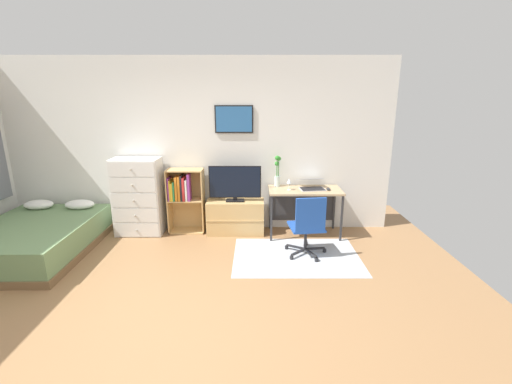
{
  "coord_description": "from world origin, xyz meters",
  "views": [
    {
      "loc": [
        0.91,
        -3.01,
        2.09
      ],
      "look_at": [
        0.91,
        1.5,
        0.85
      ],
      "focal_mm": 24.2,
      "sensor_mm": 36.0,
      "label": 1
    }
  ],
  "objects_px": {
    "bookshelf": "(184,195)",
    "laptop": "(311,184)",
    "television": "(235,184)",
    "wine_glass": "(289,181)",
    "bamboo_vase": "(278,172)",
    "bed": "(36,238)",
    "office_chair": "(308,225)",
    "desk": "(304,197)",
    "tv_stand": "(236,217)",
    "computer_mouse": "(329,189)",
    "dresser": "(139,197)"
  },
  "relations": [
    {
      "from": "television",
      "to": "bamboo_vase",
      "type": "distance_m",
      "value": 0.69
    },
    {
      "from": "bookshelf",
      "to": "wine_glass",
      "type": "height_order",
      "value": "bookshelf"
    },
    {
      "from": "television",
      "to": "office_chair",
      "type": "relative_size",
      "value": 0.94
    },
    {
      "from": "television",
      "to": "desk",
      "type": "xyz_separation_m",
      "value": [
        1.08,
        0.01,
        -0.21
      ]
    },
    {
      "from": "bookshelf",
      "to": "bamboo_vase",
      "type": "xyz_separation_m",
      "value": [
        1.48,
        0.05,
        0.36
      ]
    },
    {
      "from": "bamboo_vase",
      "to": "bookshelf",
      "type": "bearing_deg",
      "value": -178.23
    },
    {
      "from": "television",
      "to": "wine_glass",
      "type": "xyz_separation_m",
      "value": [
        0.82,
        -0.11,
        0.07
      ]
    },
    {
      "from": "bookshelf",
      "to": "tv_stand",
      "type": "xyz_separation_m",
      "value": [
        0.82,
        -0.05,
        -0.34
      ]
    },
    {
      "from": "television",
      "to": "wine_glass",
      "type": "height_order",
      "value": "television"
    },
    {
      "from": "tv_stand",
      "to": "office_chair",
      "type": "relative_size",
      "value": 1.04
    },
    {
      "from": "dresser",
      "to": "bookshelf",
      "type": "bearing_deg",
      "value": 5.19
    },
    {
      "from": "television",
      "to": "wine_glass",
      "type": "relative_size",
      "value": 4.47
    },
    {
      "from": "laptop",
      "to": "computer_mouse",
      "type": "height_order",
      "value": "laptop"
    },
    {
      "from": "tv_stand",
      "to": "laptop",
      "type": "xyz_separation_m",
      "value": [
        1.18,
        -0.03,
        0.54
      ]
    },
    {
      "from": "bed",
      "to": "bookshelf",
      "type": "height_order",
      "value": "bookshelf"
    },
    {
      "from": "bookshelf",
      "to": "desk",
      "type": "bearing_deg",
      "value": -1.81
    },
    {
      "from": "laptop",
      "to": "television",
      "type": "bearing_deg",
      "value": 172.59
    },
    {
      "from": "television",
      "to": "bamboo_vase",
      "type": "bearing_deg",
      "value": 9.98
    },
    {
      "from": "bookshelf",
      "to": "television",
      "type": "xyz_separation_m",
      "value": [
        0.82,
        -0.07,
        0.2
      ]
    },
    {
      "from": "tv_stand",
      "to": "bamboo_vase",
      "type": "xyz_separation_m",
      "value": [
        0.66,
        0.09,
        0.71
      ]
    },
    {
      "from": "bed",
      "to": "bookshelf",
      "type": "relative_size",
      "value": 1.91
    },
    {
      "from": "television",
      "to": "bamboo_vase",
      "type": "height_order",
      "value": "bamboo_vase"
    },
    {
      "from": "television",
      "to": "desk",
      "type": "bearing_deg",
      "value": 0.55
    },
    {
      "from": "television",
      "to": "laptop",
      "type": "height_order",
      "value": "television"
    },
    {
      "from": "office_chair",
      "to": "bamboo_vase",
      "type": "height_order",
      "value": "bamboo_vase"
    },
    {
      "from": "tv_stand",
      "to": "office_chair",
      "type": "xyz_separation_m",
      "value": [
        1.02,
        -0.87,
        0.19
      ]
    },
    {
      "from": "computer_mouse",
      "to": "bamboo_vase",
      "type": "height_order",
      "value": "bamboo_vase"
    },
    {
      "from": "laptop",
      "to": "office_chair",
      "type": "bearing_deg",
      "value": -107.65
    },
    {
      "from": "office_chair",
      "to": "bamboo_vase",
      "type": "relative_size",
      "value": 1.75
    },
    {
      "from": "bed",
      "to": "television",
      "type": "bearing_deg",
      "value": 14.32
    },
    {
      "from": "bookshelf",
      "to": "laptop",
      "type": "xyz_separation_m",
      "value": [
        2.0,
        -0.08,
        0.2
      ]
    },
    {
      "from": "computer_mouse",
      "to": "bed",
      "type": "bearing_deg",
      "value": -171.49
    },
    {
      "from": "desk",
      "to": "laptop",
      "type": "relative_size",
      "value": 2.49
    },
    {
      "from": "office_chair",
      "to": "laptop",
      "type": "xyz_separation_m",
      "value": [
        0.16,
        0.84,
        0.35
      ]
    },
    {
      "from": "bookshelf",
      "to": "office_chair",
      "type": "distance_m",
      "value": 2.06
    },
    {
      "from": "bed",
      "to": "office_chair",
      "type": "bearing_deg",
      "value": -2.54
    },
    {
      "from": "wine_glass",
      "to": "bookshelf",
      "type": "bearing_deg",
      "value": 173.66
    },
    {
      "from": "office_chair",
      "to": "bookshelf",
      "type": "bearing_deg",
      "value": 146.58
    },
    {
      "from": "computer_mouse",
      "to": "wine_glass",
      "type": "distance_m",
      "value": 0.61
    },
    {
      "from": "laptop",
      "to": "bamboo_vase",
      "type": "distance_m",
      "value": 0.56
    },
    {
      "from": "television",
      "to": "laptop",
      "type": "bearing_deg",
      "value": -0.51
    },
    {
      "from": "dresser",
      "to": "computer_mouse",
      "type": "bearing_deg",
      "value": -2.48
    },
    {
      "from": "office_chair",
      "to": "desk",
      "type": "bearing_deg",
      "value": 79.25
    },
    {
      "from": "tv_stand",
      "to": "television",
      "type": "bearing_deg",
      "value": -90.0
    },
    {
      "from": "bed",
      "to": "bamboo_vase",
      "type": "distance_m",
      "value": 3.57
    },
    {
      "from": "bamboo_vase",
      "to": "television",
      "type": "bearing_deg",
      "value": -170.02
    },
    {
      "from": "tv_stand",
      "to": "office_chair",
      "type": "height_order",
      "value": "office_chair"
    },
    {
      "from": "desk",
      "to": "wine_glass",
      "type": "relative_size",
      "value": 6.14
    },
    {
      "from": "dresser",
      "to": "office_chair",
      "type": "xyz_separation_m",
      "value": [
        2.53,
        -0.86,
        -0.14
      ]
    },
    {
      "from": "bed",
      "to": "wine_glass",
      "type": "distance_m",
      "value": 3.66
    }
  ]
}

